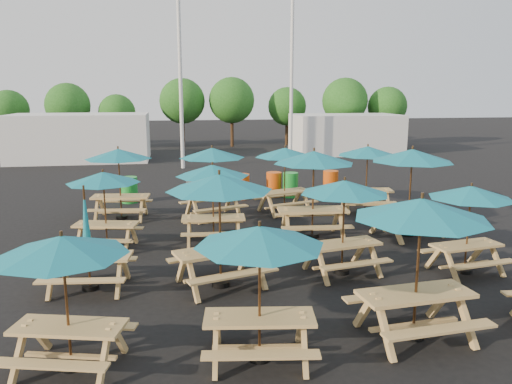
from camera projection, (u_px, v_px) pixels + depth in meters
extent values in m
plane|color=black|center=(265.00, 241.00, 14.08)|extent=(120.00, 120.00, 0.00)
cube|color=tan|center=(69.00, 327.00, 7.46)|extent=(1.77, 1.03, 0.06)
cube|color=tan|center=(50.00, 365.00, 6.92)|extent=(1.66, 0.63, 0.04)
cube|color=tan|center=(87.00, 325.00, 8.11)|extent=(1.66, 0.63, 0.04)
cylinder|color=black|center=(72.00, 365.00, 7.59)|extent=(0.33, 0.33, 0.09)
cylinder|color=brown|center=(67.00, 303.00, 7.39)|extent=(0.04, 0.04, 2.12)
cone|color=#14758A|center=(62.00, 246.00, 7.21)|extent=(2.34, 2.34, 0.29)
cube|color=tan|center=(88.00, 257.00, 10.48)|extent=(1.83, 0.87, 0.06)
cube|color=tan|center=(80.00, 281.00, 9.91)|extent=(1.78, 0.44, 0.04)
cube|color=tan|center=(97.00, 259.00, 11.17)|extent=(1.78, 0.44, 0.04)
cylinder|color=black|center=(90.00, 287.00, 10.62)|extent=(0.35, 0.35, 0.10)
cylinder|color=brown|center=(87.00, 238.00, 10.40)|extent=(0.04, 0.04, 2.25)
cone|color=#14758A|center=(86.00, 220.00, 10.33)|extent=(0.22, 0.22, 1.47)
cube|color=tan|center=(106.00, 224.00, 13.22)|extent=(1.74, 0.95, 0.05)
cube|color=tan|center=(99.00, 241.00, 12.68)|extent=(1.66, 0.55, 0.04)
cube|color=tan|center=(114.00, 228.00, 13.86)|extent=(1.66, 0.55, 0.04)
cylinder|color=black|center=(107.00, 247.00, 13.34)|extent=(0.33, 0.33, 0.09)
cylinder|color=brown|center=(105.00, 211.00, 13.14)|extent=(0.04, 0.04, 2.10)
cone|color=#14758A|center=(103.00, 177.00, 12.97)|extent=(2.25, 2.25, 0.29)
cube|color=tan|center=(121.00, 196.00, 16.32)|extent=(1.90, 0.91, 0.06)
cube|color=tan|center=(117.00, 210.00, 15.72)|extent=(1.85, 0.46, 0.04)
cube|color=tan|center=(125.00, 201.00, 17.04)|extent=(1.85, 0.46, 0.04)
cylinder|color=black|center=(122.00, 217.00, 16.46)|extent=(0.37, 0.37, 0.10)
cylinder|color=brown|center=(120.00, 184.00, 16.24)|extent=(0.04, 0.04, 2.34)
cone|color=#14758A|center=(118.00, 154.00, 16.04)|extent=(2.35, 2.35, 0.33)
cube|color=tan|center=(259.00, 318.00, 7.71)|extent=(1.79, 0.90, 0.06)
cube|color=tan|center=(261.00, 355.00, 7.15)|extent=(1.73, 0.47, 0.04)
cube|color=tan|center=(258.00, 316.00, 8.38)|extent=(1.73, 0.47, 0.04)
cylinder|color=black|center=(259.00, 356.00, 7.84)|extent=(0.34, 0.34, 0.10)
cylinder|color=brown|center=(259.00, 294.00, 7.63)|extent=(0.04, 0.04, 2.19)
cone|color=#14758A|center=(260.00, 236.00, 7.45)|extent=(2.24, 2.24, 0.31)
cube|color=tan|center=(220.00, 251.00, 10.65)|extent=(2.07, 1.29, 0.06)
cube|color=tan|center=(234.00, 275.00, 10.09)|extent=(1.93, 0.82, 0.04)
cube|color=tan|center=(209.00, 255.00, 11.34)|extent=(1.93, 0.82, 0.04)
cylinder|color=black|center=(221.00, 283.00, 10.80)|extent=(0.39, 0.39, 0.11)
cylinder|color=brown|center=(220.00, 231.00, 10.57)|extent=(0.05, 0.05, 2.48)
cone|color=#14758A|center=(219.00, 182.00, 10.36)|extent=(2.81, 2.81, 0.34)
cube|color=tan|center=(213.00, 218.00, 13.76)|extent=(1.77, 0.79, 0.06)
cube|color=tan|center=(214.00, 234.00, 13.20)|extent=(1.74, 0.36, 0.04)
cube|color=tan|center=(213.00, 222.00, 14.44)|extent=(1.74, 0.36, 0.04)
cylinder|color=black|center=(214.00, 241.00, 13.89)|extent=(0.35, 0.35, 0.10)
cylinder|color=brown|center=(213.00, 204.00, 13.68)|extent=(0.04, 0.04, 2.21)
cone|color=#14758A|center=(213.00, 170.00, 13.50)|extent=(2.14, 2.14, 0.31)
cube|color=tan|center=(213.00, 195.00, 16.47)|extent=(1.98, 1.26, 0.06)
cube|color=tan|center=(221.00, 208.00, 15.95)|extent=(1.83, 0.82, 0.04)
cube|color=tan|center=(205.00, 200.00, 17.12)|extent=(1.83, 0.82, 0.04)
cylinder|color=black|center=(213.00, 216.00, 16.62)|extent=(0.37, 0.37, 0.10)
cylinder|color=brown|center=(213.00, 183.00, 16.39)|extent=(0.05, 0.05, 2.36)
cone|color=#14758A|center=(212.00, 153.00, 16.19)|extent=(2.70, 2.70, 0.33)
cube|color=tan|center=(416.00, 294.00, 8.40)|extent=(1.99, 0.93, 0.06)
cube|color=tan|center=(440.00, 330.00, 7.79)|extent=(1.95, 0.45, 0.04)
cube|color=tan|center=(393.00, 295.00, 9.13)|extent=(1.95, 0.45, 0.04)
cylinder|color=black|center=(413.00, 334.00, 8.55)|extent=(0.39, 0.39, 0.11)
cylinder|color=brown|center=(417.00, 269.00, 8.31)|extent=(0.05, 0.05, 2.47)
cone|color=#14758A|center=(422.00, 208.00, 8.10)|extent=(2.44, 2.44, 0.34)
cube|color=tan|center=(343.00, 244.00, 11.41)|extent=(1.83, 1.00, 0.06)
cube|color=tan|center=(357.00, 264.00, 10.88)|extent=(1.74, 0.57, 0.04)
cube|color=tan|center=(329.00, 247.00, 12.05)|extent=(1.74, 0.57, 0.04)
cylinder|color=black|center=(342.00, 271.00, 11.54)|extent=(0.35, 0.35, 0.10)
cylinder|color=brown|center=(343.00, 227.00, 11.33)|extent=(0.04, 0.04, 2.21)
cone|color=#14758A|center=(345.00, 187.00, 11.15)|extent=(2.36, 2.36, 0.31)
cube|color=tan|center=(313.00, 210.00, 14.23)|extent=(2.03, 0.92, 0.07)
cube|color=tan|center=(318.00, 227.00, 13.59)|extent=(1.99, 0.43, 0.04)
cube|color=tan|center=(308.00, 215.00, 15.01)|extent=(1.99, 0.43, 0.04)
cylinder|color=black|center=(312.00, 235.00, 14.39)|extent=(0.40, 0.40, 0.11)
cylinder|color=brown|center=(313.00, 194.00, 14.15)|extent=(0.05, 0.05, 2.52)
cone|color=#14758A|center=(314.00, 157.00, 13.93)|extent=(2.46, 2.46, 0.35)
cube|color=tan|center=(285.00, 192.00, 17.21)|extent=(1.91, 1.20, 0.06)
cube|color=tan|center=(294.00, 204.00, 16.70)|extent=(1.77, 0.77, 0.04)
cube|color=tan|center=(275.00, 196.00, 17.84)|extent=(1.77, 0.77, 0.04)
cylinder|color=black|center=(284.00, 211.00, 17.35)|extent=(0.36, 0.36, 0.10)
cylinder|color=brown|center=(285.00, 180.00, 17.13)|extent=(0.04, 0.04, 2.28)
cone|color=#14758A|center=(285.00, 152.00, 16.94)|extent=(2.59, 2.59, 0.32)
cube|color=tan|center=(466.00, 245.00, 11.47)|extent=(1.70, 0.88, 0.05)
cube|color=tan|center=(485.00, 264.00, 10.97)|extent=(1.64, 0.48, 0.04)
cube|color=tan|center=(448.00, 248.00, 12.07)|extent=(1.64, 0.48, 0.04)
cylinder|color=black|center=(464.00, 271.00, 11.59)|extent=(0.32, 0.32, 0.09)
cylinder|color=brown|center=(468.00, 230.00, 11.40)|extent=(0.04, 0.04, 2.07)
cone|color=#14758A|center=(471.00, 192.00, 11.22)|extent=(2.16, 2.16, 0.29)
cube|color=tan|center=(409.00, 208.00, 14.42)|extent=(2.14, 1.29, 0.07)
cube|color=tan|center=(427.00, 225.00, 13.84)|extent=(2.00, 0.81, 0.04)
cube|color=tan|center=(392.00, 213.00, 15.14)|extent=(2.00, 0.81, 0.04)
cylinder|color=black|center=(407.00, 233.00, 14.58)|extent=(0.40, 0.40, 0.11)
cylinder|color=brown|center=(410.00, 193.00, 14.33)|extent=(0.05, 0.05, 2.56)
cone|color=#14758A|center=(412.00, 155.00, 14.12)|extent=(2.86, 2.86, 0.36)
cube|color=tan|center=(366.00, 190.00, 17.41)|extent=(1.89, 0.98, 0.06)
cube|color=tan|center=(370.00, 203.00, 16.82)|extent=(1.82, 0.53, 0.04)
cube|color=tan|center=(362.00, 195.00, 18.12)|extent=(1.82, 0.53, 0.04)
cylinder|color=black|center=(365.00, 209.00, 17.55)|extent=(0.36, 0.36, 0.10)
cylinder|color=brown|center=(366.00, 179.00, 17.33)|extent=(0.04, 0.04, 2.30)
cone|color=#14758A|center=(368.00, 151.00, 17.14)|extent=(2.39, 2.39, 0.32)
cylinder|color=green|center=(129.00, 190.00, 18.80)|extent=(0.61, 0.61, 0.98)
cylinder|color=gray|center=(194.00, 188.00, 19.14)|extent=(0.61, 0.61, 0.98)
cylinder|color=#DD4F0D|center=(242.00, 186.00, 19.46)|extent=(0.61, 0.61, 0.98)
cylinder|color=#DD4F0D|center=(274.00, 184.00, 19.89)|extent=(0.61, 0.61, 0.98)
cylinder|color=green|center=(290.00, 185.00, 19.78)|extent=(0.61, 0.61, 0.98)
cylinder|color=#DD4F0D|center=(330.00, 183.00, 20.26)|extent=(0.61, 0.61, 0.98)
cylinder|color=silver|center=(180.00, 55.00, 26.11)|extent=(0.20, 0.20, 12.00)
cylinder|color=silver|center=(292.00, 59.00, 29.07)|extent=(0.20, 0.20, 12.00)
cube|color=silver|center=(80.00, 138.00, 29.94)|extent=(8.00, 4.00, 2.80)
cube|color=silver|center=(346.00, 134.00, 33.62)|extent=(7.00, 4.00, 2.60)
cylinder|color=#382314|center=(11.00, 136.00, 36.07)|extent=(0.24, 0.24, 1.92)
sphere|color=#1E5919|center=(9.00, 110.00, 35.70)|extent=(2.80, 2.80, 2.80)
cylinder|color=#382314|center=(70.00, 135.00, 35.43)|extent=(0.24, 0.24, 2.14)
sphere|color=#1E5919|center=(68.00, 105.00, 35.02)|extent=(3.11, 3.11, 3.11)
cylinder|color=#382314|center=(118.00, 137.00, 35.76)|extent=(0.24, 0.24, 1.78)
sphere|color=#1E5919|center=(117.00, 113.00, 35.41)|extent=(2.59, 2.59, 2.59)
cylinder|color=#382314|center=(183.00, 131.00, 37.47)|extent=(0.24, 0.24, 2.31)
sphere|color=#1E5919|center=(182.00, 101.00, 37.02)|extent=(3.36, 3.36, 3.36)
cylinder|color=#382314|center=(232.00, 131.00, 37.60)|extent=(0.24, 0.24, 2.35)
sphere|color=#1E5919|center=(232.00, 100.00, 37.15)|extent=(3.41, 3.41, 3.41)
cylinder|color=#382314|center=(287.00, 132.00, 38.73)|extent=(0.24, 0.24, 2.02)
sphere|color=#1E5919|center=(287.00, 106.00, 38.33)|extent=(2.94, 2.94, 2.94)
cylinder|color=#382314|center=(344.00, 131.00, 37.61)|extent=(0.24, 0.24, 2.32)
sphere|color=#1E5919|center=(345.00, 101.00, 37.16)|extent=(3.38, 3.38, 3.38)
cylinder|color=#382314|center=(386.00, 133.00, 38.20)|extent=(0.24, 0.24, 2.03)
sphere|color=#1E5919|center=(387.00, 106.00, 37.81)|extent=(2.95, 2.95, 2.95)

